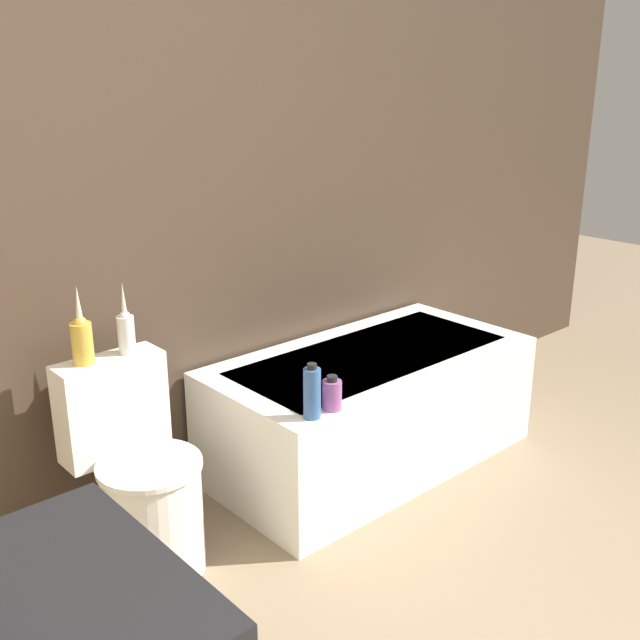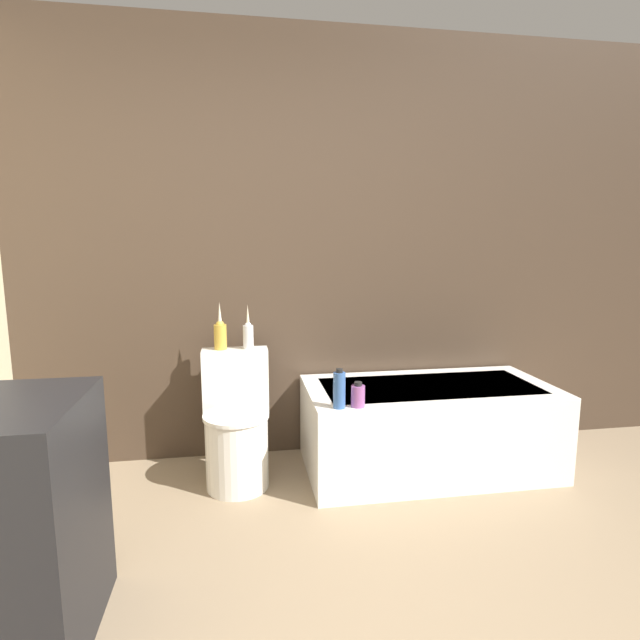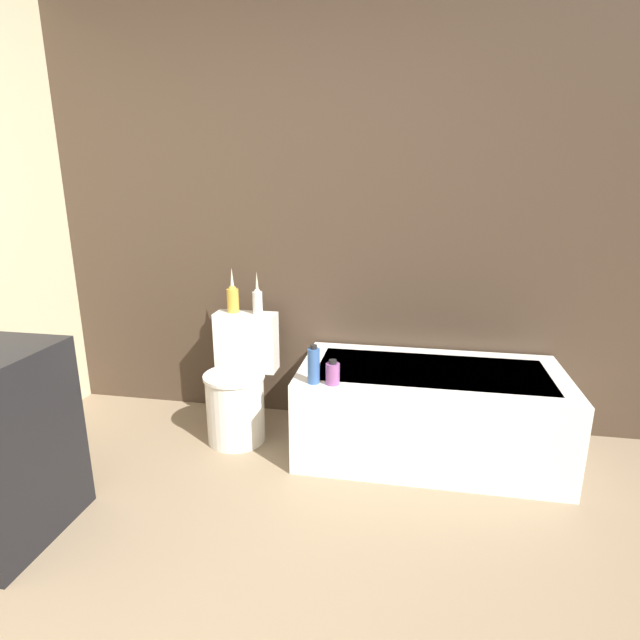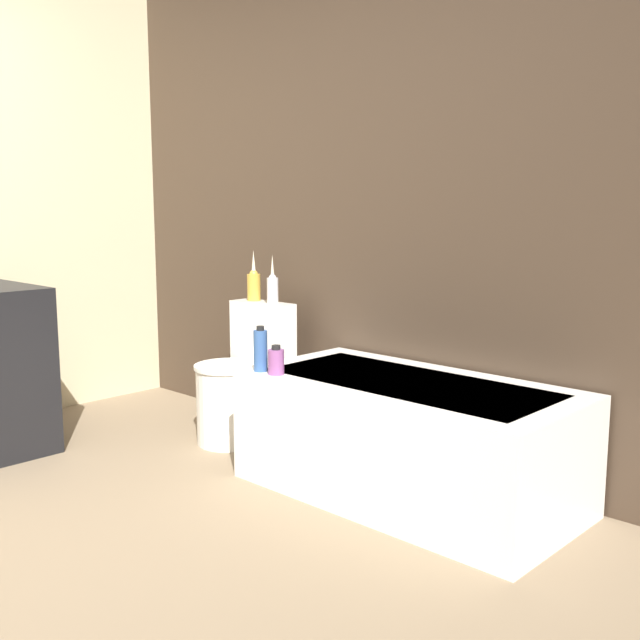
{
  "view_description": "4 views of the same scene",
  "coord_description": "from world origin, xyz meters",
  "px_view_note": "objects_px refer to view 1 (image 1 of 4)",
  "views": [
    {
      "loc": [
        -1.33,
        -0.38,
        1.68
      ],
      "look_at": [
        0.41,
        1.57,
        0.8
      ],
      "focal_mm": 42.0,
      "sensor_mm": 36.0,
      "label": 1
    },
    {
      "loc": [
        -0.24,
        -0.95,
        1.35
      ],
      "look_at": [
        0.18,
        1.57,
        0.94
      ],
      "focal_mm": 28.0,
      "sensor_mm": 36.0,
      "label": 2
    },
    {
      "loc": [
        0.72,
        -0.9,
        1.51
      ],
      "look_at": [
        0.26,
        1.56,
        0.81
      ],
      "focal_mm": 28.0,
      "sensor_mm": 36.0,
      "label": 3
    },
    {
      "loc": [
        2.71,
        -0.76,
        1.25
      ],
      "look_at": [
        0.41,
        1.66,
        0.73
      ],
      "focal_mm": 42.0,
      "sensor_mm": 36.0,
      "label": 4
    }
  ],
  "objects_px": {
    "shampoo_bottle_tall": "(312,393)",
    "vase_silver": "(126,330)",
    "bathtub": "(370,407)",
    "vase_gold": "(82,338)",
    "toilet": "(141,484)",
    "shampoo_bottle_short": "(332,394)"
  },
  "relations": [
    {
      "from": "shampoo_bottle_short",
      "to": "vase_silver",
      "type": "bearing_deg",
      "value": 138.18
    },
    {
      "from": "bathtub",
      "to": "vase_gold",
      "type": "xyz_separation_m",
      "value": [
        -1.2,
        0.2,
        0.56
      ]
    },
    {
      "from": "vase_silver",
      "to": "shampoo_bottle_tall",
      "type": "bearing_deg",
      "value": -47.73
    },
    {
      "from": "toilet",
      "to": "shampoo_bottle_tall",
      "type": "relative_size",
      "value": 3.54
    },
    {
      "from": "shampoo_bottle_tall",
      "to": "shampoo_bottle_short",
      "type": "distance_m",
      "value": 0.1
    },
    {
      "from": "shampoo_bottle_tall",
      "to": "vase_gold",
      "type": "bearing_deg",
      "value": 140.57
    },
    {
      "from": "vase_silver",
      "to": "shampoo_bottle_tall",
      "type": "distance_m",
      "value": 0.69
    },
    {
      "from": "vase_gold",
      "to": "shampoo_bottle_tall",
      "type": "distance_m",
      "value": 0.81
    },
    {
      "from": "toilet",
      "to": "vase_silver",
      "type": "relative_size",
      "value": 2.8
    },
    {
      "from": "shampoo_bottle_short",
      "to": "vase_gold",
      "type": "bearing_deg",
      "value": 144.9
    },
    {
      "from": "bathtub",
      "to": "vase_silver",
      "type": "bearing_deg",
      "value": 169.71
    },
    {
      "from": "toilet",
      "to": "shampoo_bottle_tall",
      "type": "bearing_deg",
      "value": -30.82
    },
    {
      "from": "vase_gold",
      "to": "vase_silver",
      "type": "distance_m",
      "value": 0.16
    },
    {
      "from": "toilet",
      "to": "shampoo_bottle_tall",
      "type": "distance_m",
      "value": 0.68
    },
    {
      "from": "shampoo_bottle_tall",
      "to": "shampoo_bottle_short",
      "type": "xyz_separation_m",
      "value": [
        0.1,
        0.0,
        -0.04
      ]
    },
    {
      "from": "shampoo_bottle_tall",
      "to": "toilet",
      "type": "bearing_deg",
      "value": 149.18
    },
    {
      "from": "shampoo_bottle_short",
      "to": "shampoo_bottle_tall",
      "type": "bearing_deg",
      "value": -178.32
    },
    {
      "from": "shampoo_bottle_tall",
      "to": "vase_silver",
      "type": "bearing_deg",
      "value": 132.27
    },
    {
      "from": "bathtub",
      "to": "toilet",
      "type": "relative_size",
      "value": 1.98
    },
    {
      "from": "toilet",
      "to": "vase_silver",
      "type": "bearing_deg",
      "value": 65.52
    },
    {
      "from": "bathtub",
      "to": "toilet",
      "type": "distance_m",
      "value": 1.12
    },
    {
      "from": "bathtub",
      "to": "vase_silver",
      "type": "xyz_separation_m",
      "value": [
        -1.04,
        0.19,
        0.56
      ]
    }
  ]
}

